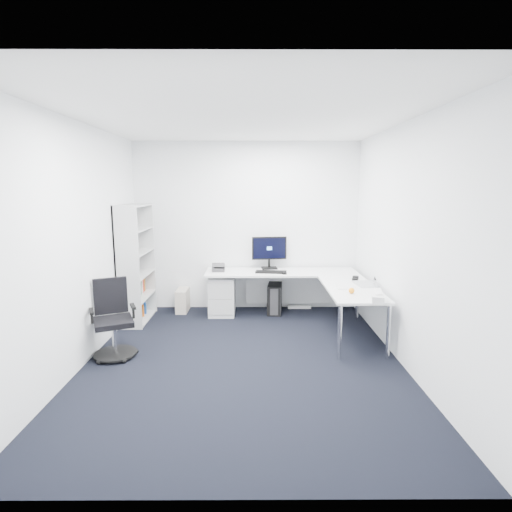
{
  "coord_description": "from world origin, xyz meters",
  "views": [
    {
      "loc": [
        0.13,
        -4.36,
        1.98
      ],
      "look_at": [
        0.15,
        1.05,
        1.05
      ],
      "focal_mm": 28.0,
      "sensor_mm": 36.0,
      "label": 1
    }
  ],
  "objects_px": {
    "monitor": "(269,252)",
    "bookshelf": "(136,263)",
    "l_desk": "(283,299)",
    "task_chair": "(113,320)",
    "laptop": "(366,275)"
  },
  "relations": [
    {
      "from": "l_desk",
      "to": "task_chair",
      "type": "height_order",
      "value": "task_chair"
    },
    {
      "from": "task_chair",
      "to": "laptop",
      "type": "distance_m",
      "value": 3.25
    },
    {
      "from": "task_chair",
      "to": "monitor",
      "type": "height_order",
      "value": "monitor"
    },
    {
      "from": "monitor",
      "to": "bookshelf",
      "type": "bearing_deg",
      "value": -172.34
    },
    {
      "from": "monitor",
      "to": "laptop",
      "type": "height_order",
      "value": "monitor"
    },
    {
      "from": "monitor",
      "to": "laptop",
      "type": "bearing_deg",
      "value": -47.25
    },
    {
      "from": "task_chair",
      "to": "monitor",
      "type": "xyz_separation_m",
      "value": [
        1.89,
        1.84,
        0.5
      ]
    },
    {
      "from": "task_chair",
      "to": "laptop",
      "type": "xyz_separation_m",
      "value": [
        3.14,
        0.76,
        0.36
      ]
    },
    {
      "from": "l_desk",
      "to": "task_chair",
      "type": "distance_m",
      "value": 2.44
    },
    {
      "from": "l_desk",
      "to": "laptop",
      "type": "distance_m",
      "value": 1.29
    },
    {
      "from": "laptop",
      "to": "monitor",
      "type": "bearing_deg",
      "value": 132.4
    },
    {
      "from": "l_desk",
      "to": "monitor",
      "type": "bearing_deg",
      "value": 108.38
    },
    {
      "from": "monitor",
      "to": "l_desk",
      "type": "bearing_deg",
      "value": -77.99
    },
    {
      "from": "bookshelf",
      "to": "monitor",
      "type": "distance_m",
      "value": 2.06
    },
    {
      "from": "l_desk",
      "to": "bookshelf",
      "type": "bearing_deg",
      "value": 178.68
    }
  ]
}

